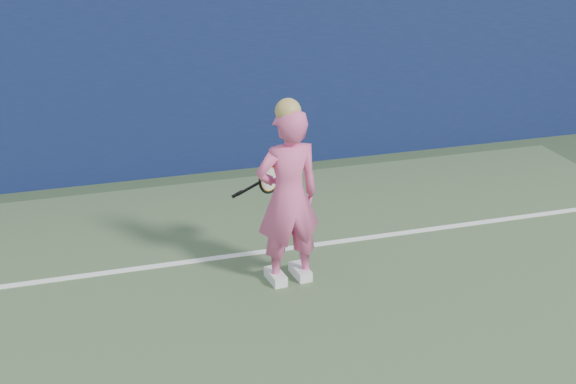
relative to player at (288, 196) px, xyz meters
name	(u,v)px	position (x,y,z in m)	size (l,w,h in m)	color
backstop_wall	(111,74)	(-1.18, 3.08, 0.44)	(24.00, 0.40, 2.50)	#0E1A3E
player	(288,196)	(0.00, 0.00, 0.00)	(0.62, 0.44, 1.68)	#DD558B
racket	(267,180)	(-0.06, 0.46, -0.01)	(0.51, 0.18, 0.28)	black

